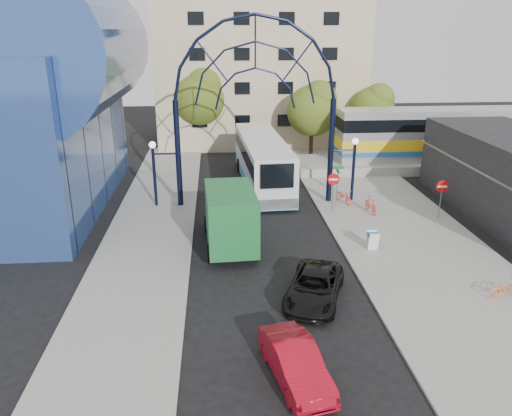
{
  "coord_description": "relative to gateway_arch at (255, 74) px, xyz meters",
  "views": [
    {
      "loc": [
        -2.54,
        -17.68,
        11.24
      ],
      "look_at": [
        -0.61,
        6.0,
        2.63
      ],
      "focal_mm": 35.0,
      "sensor_mm": 36.0,
      "label": 1
    }
  ],
  "objects": [
    {
      "name": "ground",
      "position": [
        0.0,
        -14.0,
        -8.56
      ],
      "size": [
        120.0,
        120.0,
        0.0
      ],
      "primitive_type": "plane",
      "color": "black",
      "rests_on": "ground"
    },
    {
      "name": "sidewalk_east",
      "position": [
        8.0,
        -10.0,
        -8.5
      ],
      "size": [
        8.0,
        56.0,
        0.12
      ],
      "primitive_type": "cube",
      "color": "gray",
      "rests_on": "ground"
    },
    {
      "name": "plaza_west",
      "position": [
        -6.5,
        -8.0,
        -8.5
      ],
      "size": [
        5.0,
        50.0,
        0.12
      ],
      "primitive_type": "cube",
      "color": "gray",
      "rests_on": "ground"
    },
    {
      "name": "gateway_arch",
      "position": [
        0.0,
        0.0,
        0.0
      ],
      "size": [
        13.64,
        0.44,
        12.1
      ],
      "color": "black",
      "rests_on": "ground"
    },
    {
      "name": "stop_sign",
      "position": [
        4.8,
        -2.0,
        -6.56
      ],
      "size": [
        0.8,
        0.07,
        2.5
      ],
      "color": "slate",
      "rests_on": "sidewalk_east"
    },
    {
      "name": "do_not_enter_sign",
      "position": [
        11.0,
        -4.0,
        -6.58
      ],
      "size": [
        0.76,
        0.07,
        2.48
      ],
      "color": "slate",
      "rests_on": "sidewalk_east"
    },
    {
      "name": "street_name_sign",
      "position": [
        5.2,
        -1.4,
        -6.43
      ],
      "size": [
        0.7,
        0.7,
        2.8
      ],
      "color": "slate",
      "rests_on": "sidewalk_east"
    },
    {
      "name": "sandwich_board",
      "position": [
        5.6,
        -8.02,
        -7.81
      ],
      "size": [
        0.55,
        0.61,
        0.99
      ],
      "color": "white",
      "rests_on": "sidewalk_east"
    },
    {
      "name": "transit_hall",
      "position": [
        -15.3,
        1.0,
        -1.86
      ],
      "size": [
        16.5,
        18.0,
        14.5
      ],
      "color": "#2E4B8E",
      "rests_on": "ground"
    },
    {
      "name": "apartment_block",
      "position": [
        2.0,
        20.97,
        -1.55
      ],
      "size": [
        20.0,
        12.1,
        14.0
      ],
      "color": "tan",
      "rests_on": "ground"
    },
    {
      "name": "train_platform",
      "position": [
        20.0,
        8.0,
        -8.16
      ],
      "size": [
        32.0,
        5.0,
        0.8
      ],
      "primitive_type": "cube",
      "color": "gray",
      "rests_on": "ground"
    },
    {
      "name": "train_car",
      "position": [
        20.0,
        8.0,
        -5.66
      ],
      "size": [
        25.1,
        3.05,
        4.2
      ],
      "color": "#B7B7BC",
      "rests_on": "train_platform"
    },
    {
      "name": "tree_north_a",
      "position": [
        6.12,
        11.93,
        -3.95
      ],
      "size": [
        4.48,
        4.48,
        7.0
      ],
      "color": "#382314",
      "rests_on": "ground"
    },
    {
      "name": "tree_north_b",
      "position": [
        -3.88,
        15.93,
        -3.29
      ],
      "size": [
        5.12,
        5.12,
        8.0
      ],
      "color": "#382314",
      "rests_on": "ground"
    },
    {
      "name": "tree_north_c",
      "position": [
        12.12,
        13.93,
        -4.28
      ],
      "size": [
        4.16,
        4.16,
        6.5
      ],
      "color": "#382314",
      "rests_on": "ground"
    },
    {
      "name": "city_bus",
      "position": [
        0.88,
        4.37,
        -6.69
      ],
      "size": [
        3.54,
        13.12,
        3.57
      ],
      "rotation": [
        0.0,
        0.0,
        0.05
      ],
      "color": "silver",
      "rests_on": "ground"
    },
    {
      "name": "green_truck",
      "position": [
        -1.93,
        -6.51,
        -6.86
      ],
      "size": [
        2.88,
        6.84,
        3.39
      ],
      "rotation": [
        0.0,
        0.0,
        0.05
      ],
      "color": "black",
      "rests_on": "ground"
    },
    {
      "name": "black_suv",
      "position": [
        1.55,
        -12.78,
        -7.91
      ],
      "size": [
        3.65,
        5.14,
        1.3
      ],
      "primitive_type": "imported",
      "rotation": [
        0.0,
        0.0,
        -0.36
      ],
      "color": "black",
      "rests_on": "ground"
    },
    {
      "name": "red_sedan",
      "position": [
        -0.09,
        -17.91,
        -7.88
      ],
      "size": [
        2.27,
        4.31,
        1.35
      ],
      "primitive_type": "imported",
      "rotation": [
        0.0,
        0.0,
        0.21
      ],
      "color": "#A0091A",
      "rests_on": "ground"
    },
    {
      "name": "bike_near_a",
      "position": [
        5.9,
        -0.52,
        -7.97
      ],
      "size": [
        1.18,
        1.89,
        0.94
      ],
      "primitive_type": "imported",
      "rotation": [
        0.0,
        0.0,
        0.34
      ],
      "color": "#F24530",
      "rests_on": "sidewalk_east"
    },
    {
      "name": "bike_near_b",
      "position": [
        7.16,
        -2.53,
        -7.91
      ],
      "size": [
        0.7,
        1.8,
        1.06
      ],
      "primitive_type": "imported",
      "rotation": [
        0.0,
        0.0,
        0.12
      ],
      "color": "#F93F31",
      "rests_on": "sidewalk_east"
    },
    {
      "name": "bike_far_a",
      "position": [
        9.89,
        -13.41,
        -8.02
      ],
      "size": [
        1.65,
        0.83,
        0.83
      ],
      "primitive_type": "imported",
      "rotation": [
        0.0,
        0.0,
        1.76
      ],
      "color": "orange",
      "rests_on": "sidewalk_east"
    }
  ]
}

